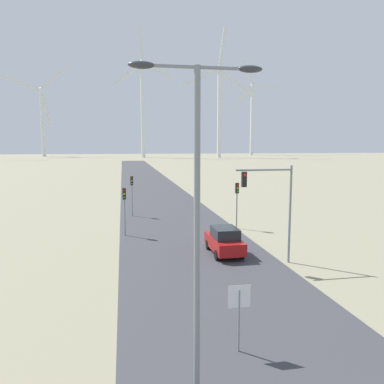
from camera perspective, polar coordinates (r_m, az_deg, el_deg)
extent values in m
cube|color=#38383D|center=(54.15, -5.50, -0.54)|extent=(10.00, 240.00, 0.01)
cylinder|color=gray|center=(10.64, 0.76, -6.86)|extent=(0.18, 0.18, 9.39)
cylinder|color=gray|center=(10.52, 0.81, 18.51)|extent=(2.96, 0.10, 0.10)
ellipsoid|color=#333338|center=(10.34, -7.72, 18.65)|extent=(0.70, 0.32, 0.20)
ellipsoid|color=#333338|center=(10.90, 8.86, 18.03)|extent=(0.70, 0.32, 0.20)
cylinder|color=gray|center=(14.00, 7.16, -18.90)|extent=(0.07, 0.07, 2.27)
cube|color=white|center=(13.61, 7.24, -15.51)|extent=(0.81, 0.01, 0.81)
cube|color=red|center=(13.63, 7.22, -15.49)|extent=(0.76, 0.02, 0.76)
cylinder|color=gray|center=(30.51, -10.23, -3.01)|extent=(0.11, 0.11, 3.86)
cube|color=black|center=(30.28, -10.29, -0.26)|extent=(0.28, 0.24, 0.90)
sphere|color=red|center=(30.12, -10.30, 0.22)|extent=(0.16, 0.16, 0.16)
sphere|color=gold|center=(30.15, -10.29, -0.29)|extent=(0.16, 0.16, 0.16)
sphere|color=green|center=(30.18, -10.28, -0.80)|extent=(0.16, 0.16, 0.16)
cylinder|color=gray|center=(32.78, 6.84, -2.10)|extent=(0.11, 0.11, 4.01)
cube|color=black|center=(32.57, 6.88, 0.60)|extent=(0.28, 0.24, 0.90)
sphere|color=red|center=(32.41, 6.96, 1.05)|extent=(0.16, 0.16, 0.16)
sphere|color=gold|center=(32.44, 6.95, 0.57)|extent=(0.16, 0.16, 0.16)
sphere|color=green|center=(32.47, 6.95, 0.10)|extent=(0.16, 0.16, 0.16)
cylinder|color=gray|center=(38.77, -9.12, -0.64)|extent=(0.11, 0.11, 4.10)
cube|color=black|center=(38.59, -9.17, 1.71)|extent=(0.28, 0.24, 0.90)
sphere|color=red|center=(38.43, -9.18, 2.10)|extent=(0.16, 0.16, 0.16)
sphere|color=gold|center=(38.46, -9.17, 1.70)|extent=(0.16, 0.16, 0.16)
sphere|color=green|center=(38.48, -9.16, 1.30)|extent=(0.16, 0.16, 0.16)
cylinder|color=gray|center=(23.75, 14.69, -3.36)|extent=(0.14, 0.14, 6.04)
cylinder|color=gray|center=(22.72, 10.91, 3.33)|extent=(3.51, 0.12, 0.12)
cube|color=black|center=(22.35, 7.94, 1.91)|extent=(0.28, 0.24, 0.90)
sphere|color=red|center=(22.20, 8.06, 2.57)|extent=(0.18, 0.18, 0.18)
cube|color=maroon|center=(25.38, 4.94, -7.78)|extent=(1.84, 4.12, 0.80)
cube|color=#1E2328|center=(25.05, 5.05, -6.21)|extent=(1.58, 2.12, 0.70)
cylinder|color=black|center=(26.48, 2.45, -8.02)|extent=(0.22, 0.66, 0.66)
cylinder|color=black|center=(26.88, 5.92, -7.81)|extent=(0.22, 0.66, 0.66)
cylinder|color=black|center=(24.10, 3.82, -9.57)|extent=(0.22, 0.66, 0.66)
cylinder|color=black|center=(24.55, 7.62, -9.30)|extent=(0.22, 0.66, 0.66)
cylinder|color=silver|center=(251.24, -21.82, 9.68)|extent=(2.20, 2.20, 40.65)
sphere|color=silver|center=(253.11, -22.04, 14.28)|extent=(2.60, 2.60, 2.60)
cube|color=silver|center=(253.94, -20.05, 16.19)|extent=(17.91, 2.90, 16.62)
cube|color=silver|center=(254.53, -24.74, 14.93)|extent=(22.05, 3.46, 8.62)
cube|color=silver|center=(251.69, -21.32, 11.66)|extent=(6.61, 1.38, 22.57)
cylinder|color=silver|center=(218.67, -7.52, 12.19)|extent=(2.20, 2.20, 52.94)
sphere|color=silver|center=(222.56, -7.64, 18.99)|extent=(2.60, 2.60, 2.60)
cube|color=silver|center=(224.74, -9.74, 17.36)|extent=(15.67, 7.65, 12.15)
cube|color=silver|center=(218.47, -5.27, 18.02)|extent=(16.58, 8.07, 10.19)
cube|color=silver|center=(225.12, -7.85, 21.53)|extent=(2.92, 1.72, 19.35)
cylinder|color=silver|center=(217.02, 4.17, 11.74)|extent=(2.20, 2.20, 48.96)
sphere|color=silver|center=(220.31, 4.23, 18.10)|extent=(2.60, 2.60, 2.60)
cube|color=silver|center=(217.58, 1.22, 17.03)|extent=(21.67, 1.68, 10.37)
cube|color=silver|center=(221.12, 6.73, 16.11)|extent=(19.13, 1.54, 15.25)
cube|color=silver|center=(223.18, 4.68, 21.09)|extent=(4.76, 0.76, 22.76)
cylinder|color=silver|center=(274.13, 9.11, 10.73)|extent=(2.20, 2.20, 49.04)
sphere|color=silver|center=(276.75, 9.21, 15.80)|extent=(2.60, 2.60, 2.60)
cube|color=silver|center=(278.09, 8.51, 17.65)|extent=(7.93, 2.77, 17.39)
cube|color=silver|center=(275.47, 7.88, 14.30)|extent=(12.30, 4.06, 15.08)
cube|color=silver|center=(277.19, 11.24, 15.43)|extent=(17.41, 5.57, 4.57)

